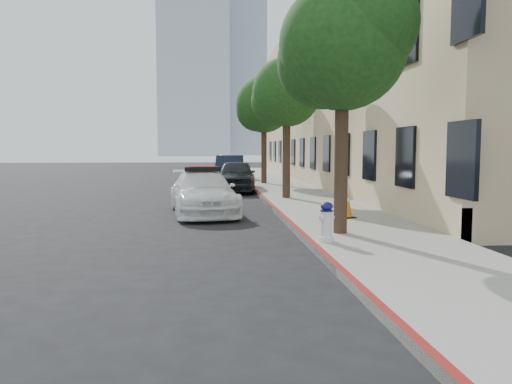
{
  "coord_description": "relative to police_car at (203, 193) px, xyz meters",
  "views": [
    {
      "loc": [
        0.02,
        -12.82,
        2.04
      ],
      "look_at": [
        1.09,
        -1.1,
        1.0
      ],
      "focal_mm": 35.0,
      "sensor_mm": 36.0,
      "label": 1
    }
  ],
  "objects": [
    {
      "name": "ground",
      "position": [
        0.22,
        -2.61,
        -0.67
      ],
      "size": [
        120.0,
        120.0,
        0.0
      ],
      "primitive_type": "plane",
      "color": "black",
      "rests_on": "ground"
    },
    {
      "name": "parked_car_far",
      "position": [
        1.42,
        15.27,
        0.13
      ],
      "size": [
        1.93,
        4.93,
        1.6
      ],
      "primitive_type": "imported",
      "rotation": [
        0.0,
        0.0,
        -0.05
      ],
      "color": "black",
      "rests_on": "ground"
    },
    {
      "name": "tree_near",
      "position": [
        3.15,
        -4.62,
        3.6
      ],
      "size": [
        2.92,
        2.82,
        5.62
      ],
      "color": "black",
      "rests_on": "sidewalk"
    },
    {
      "name": "tree_mid",
      "position": [
        3.15,
        3.38,
        3.49
      ],
      "size": [
        2.77,
        2.64,
        5.43
      ],
      "color": "black",
      "rests_on": "sidewalk"
    },
    {
      "name": "curb_strip",
      "position": [
        2.28,
        7.39,
        -0.59
      ],
      "size": [
        0.12,
        50.0,
        0.15
      ],
      "primitive_type": "cube",
      "color": "maroon",
      "rests_on": "ground"
    },
    {
      "name": "fire_hydrant",
      "position": [
        2.57,
        -5.62,
        -0.13
      ],
      "size": [
        0.34,
        0.31,
        0.81
      ],
      "rotation": [
        0.0,
        0.0,
        0.41
      ],
      "color": "silver",
      "rests_on": "sidewalk"
    },
    {
      "name": "tree_far",
      "position": [
        3.15,
        11.38,
        3.72
      ],
      "size": [
        3.1,
        3.0,
        5.81
      ],
      "color": "black",
      "rests_on": "sidewalk"
    },
    {
      "name": "tower_left",
      "position": [
        -3.78,
        117.39,
        29.33
      ],
      "size": [
        18.0,
        14.0,
        60.0
      ],
      "primitive_type": "cube",
      "color": "#9EA8B7",
      "rests_on": "ground"
    },
    {
      "name": "traffic_cone",
      "position": [
        3.92,
        -2.27,
        -0.16
      ],
      "size": [
        0.5,
        0.5,
        0.73
      ],
      "rotation": [
        0.0,
        0.0,
        0.37
      ],
      "color": "black",
      "rests_on": "sidewalk"
    },
    {
      "name": "police_car",
      "position": [
        0.0,
        0.0,
        0.0
      ],
      "size": [
        2.43,
        4.79,
        1.48
      ],
      "rotation": [
        0.0,
        0.0,
        0.13
      ],
      "color": "white",
      "rests_on": "ground"
    },
    {
      "name": "building",
      "position": [
        9.42,
        12.39,
        4.33
      ],
      "size": [
        8.0,
        36.0,
        10.0
      ],
      "primitive_type": "cube",
      "color": "tan",
      "rests_on": "ground"
    },
    {
      "name": "sidewalk",
      "position": [
        3.82,
        7.39,
        -0.59
      ],
      "size": [
        3.2,
        50.0,
        0.15
      ],
      "primitive_type": "cube",
      "color": "gray",
      "rests_on": "ground"
    },
    {
      "name": "tower_right",
      "position": [
        9.22,
        132.39,
        21.33
      ],
      "size": [
        14.0,
        14.0,
        44.0
      ],
      "primitive_type": "cube",
      "color": "#9EA8B7",
      "rests_on": "ground"
    },
    {
      "name": "parked_car_mid",
      "position": [
        1.42,
        7.79,
        0.08
      ],
      "size": [
        2.15,
        4.55,
        1.5
      ],
      "primitive_type": "imported",
      "rotation": [
        0.0,
        0.0,
        -0.09
      ],
      "color": "black",
      "rests_on": "ground"
    }
  ]
}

